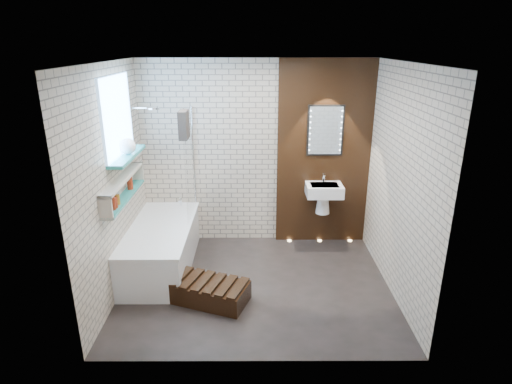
{
  "coord_description": "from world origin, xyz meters",
  "views": [
    {
      "loc": [
        -0.01,
        -4.47,
        2.8
      ],
      "look_at": [
        0.0,
        0.15,
        1.15
      ],
      "focal_mm": 29.67,
      "sensor_mm": 36.0,
      "label": 1
    }
  ],
  "objects_px": {
    "bath_screen": "(190,164)",
    "washbasin": "(324,194)",
    "led_mirror": "(325,131)",
    "walnut_step": "(204,291)",
    "bathtub": "(161,247)"
  },
  "relations": [
    {
      "from": "bath_screen",
      "to": "washbasin",
      "type": "xyz_separation_m",
      "value": [
        1.82,
        0.18,
        -0.49
      ]
    },
    {
      "from": "washbasin",
      "to": "led_mirror",
      "type": "xyz_separation_m",
      "value": [
        0.0,
        0.16,
        0.86
      ]
    },
    {
      "from": "bath_screen",
      "to": "walnut_step",
      "type": "height_order",
      "value": "bath_screen"
    },
    {
      "from": "washbasin",
      "to": "walnut_step",
      "type": "distance_m",
      "value": 2.18
    },
    {
      "from": "washbasin",
      "to": "led_mirror",
      "type": "height_order",
      "value": "led_mirror"
    },
    {
      "from": "bath_screen",
      "to": "washbasin",
      "type": "relative_size",
      "value": 2.41
    },
    {
      "from": "led_mirror",
      "to": "bath_screen",
      "type": "bearing_deg",
      "value": -169.34
    },
    {
      "from": "led_mirror",
      "to": "walnut_step",
      "type": "xyz_separation_m",
      "value": [
        -1.55,
        -1.53,
        -1.54
      ]
    },
    {
      "from": "bathtub",
      "to": "led_mirror",
      "type": "xyz_separation_m",
      "value": [
        2.17,
        0.78,
        1.36
      ]
    },
    {
      "from": "bathtub",
      "to": "walnut_step",
      "type": "xyz_separation_m",
      "value": [
        0.62,
        -0.75,
        -0.18
      ]
    },
    {
      "from": "washbasin",
      "to": "walnut_step",
      "type": "height_order",
      "value": "washbasin"
    },
    {
      "from": "bath_screen",
      "to": "walnut_step",
      "type": "bearing_deg",
      "value": -77.22
    },
    {
      "from": "bathtub",
      "to": "bath_screen",
      "type": "distance_m",
      "value": 1.14
    },
    {
      "from": "led_mirror",
      "to": "washbasin",
      "type": "bearing_deg",
      "value": -90.0
    },
    {
      "from": "bathtub",
      "to": "walnut_step",
      "type": "distance_m",
      "value": 0.99
    }
  ]
}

